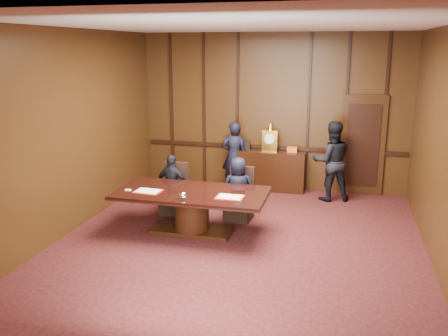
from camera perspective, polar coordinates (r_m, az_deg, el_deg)
name	(u,v)px	position (r m, az deg, el deg)	size (l,w,h in m)	color
room	(244,141)	(7.53, 2.47, 3.21)	(7.00, 7.04, 3.50)	black
sideboard	(269,169)	(10.82, 5.48, -0.12)	(1.60, 0.45, 1.54)	black
conference_table	(192,205)	(8.28, -3.90, -4.47)	(2.62, 1.32, 0.76)	black
folder_left	(148,191)	(8.27, -9.13, -2.77)	(0.48, 0.36, 0.02)	#9B220E
folder_right	(230,197)	(7.85, 0.71, -3.51)	(0.46, 0.33, 0.02)	#9B220E
inkstand	(183,196)	(7.78, -4.97, -3.38)	(0.20, 0.14, 0.12)	white
notepad	(128,190)	(8.41, -11.45, -2.59)	(0.10, 0.07, 0.01)	#F8FB7A
chair_left	(174,199)	(9.34, -6.01, -3.72)	(0.50, 0.50, 0.99)	black
chair_right	(239,204)	(8.99, 1.84, -4.37)	(0.52, 0.52, 0.99)	black
signatory_left	(172,185)	(9.18, -6.22, -2.07)	(0.70, 0.29, 1.19)	black
signatory_right	(238,189)	(8.82, 1.73, -2.58)	(0.60, 0.39, 1.22)	black
witness_left	(234,156)	(10.74, 1.23, 1.46)	(0.57, 0.37, 1.56)	black
witness_right	(331,161)	(10.22, 12.79, 0.82)	(0.82, 0.64, 1.70)	black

